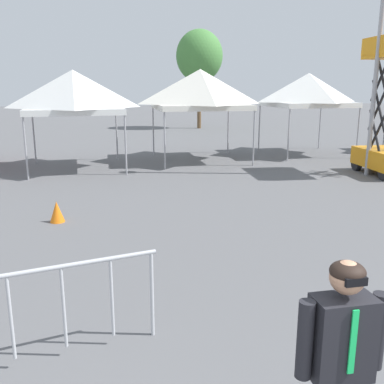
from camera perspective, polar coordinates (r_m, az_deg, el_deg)
name	(u,v)px	position (r m, az deg, el deg)	size (l,w,h in m)	color
canopy_tent_behind_center	(74,92)	(15.96, -15.31, 12.60)	(3.43, 3.43, 3.45)	#9E9EA3
canopy_tent_far_left	(200,89)	(17.33, 1.08, 13.35)	(3.51, 3.51, 3.55)	#9E9EA3
canopy_tent_center	(308,90)	(19.55, 15.03, 12.83)	(3.28, 3.28, 3.45)	#9E9EA3
person_foreground	(339,362)	(3.36, 18.81, -20.41)	(0.65, 0.26, 1.78)	#33384C
light_pole_near_lift	(382,9)	(15.65, 23.74, 21.18)	(0.36, 0.36, 9.29)	#9E9EA3
tree_behind_tents_right	(199,56)	(31.27, 0.98, 17.42)	(3.21, 3.21, 6.72)	brown
crowd_barrier_near_person	(63,293)	(4.92, -16.66, -12.58)	(2.06, 0.50, 1.08)	#B7BABF
traffic_cone_near_barrier	(57,212)	(9.90, -17.34, -2.50)	(0.32, 0.32, 0.46)	orange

